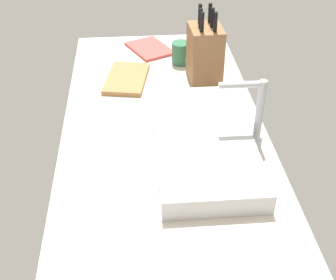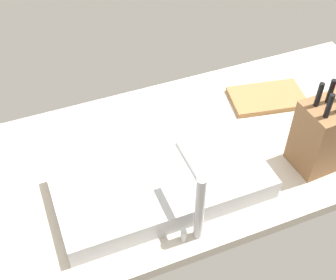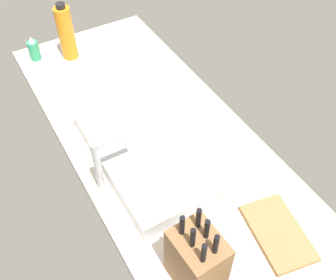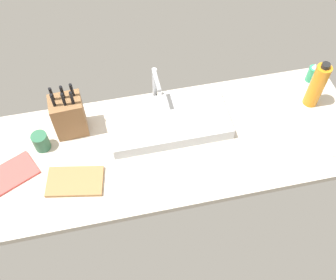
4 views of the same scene
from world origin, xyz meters
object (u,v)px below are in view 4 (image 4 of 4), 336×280
at_px(water_bottle, 317,85).
at_px(dinner_plate, 323,139).
at_px(knife_block, 69,115).
at_px(coffee_mug, 41,141).
at_px(sink_basin, 169,121).
at_px(faucet, 156,85).
at_px(dish_towel, 13,173).
at_px(soap_bottle, 312,73).
at_px(cutting_board, 75,181).

relative_size(water_bottle, dinner_plate, 1.31).
relative_size(knife_block, coffee_mug, 3.17).
relative_size(sink_basin, faucet, 2.62).
distance_m(knife_block, coffee_mug, 0.18).
bearing_deg(dinner_plate, knife_block, 164.94).
height_order(water_bottle, dish_towel, water_bottle).
height_order(soap_bottle, dish_towel, soap_bottle).
relative_size(faucet, dinner_plate, 1.07).
relative_size(sink_basin, cutting_board, 2.33).
bearing_deg(dish_towel, sink_basin, 9.50).
xyz_separation_m(knife_block, cutting_board, (-0.01, -0.30, -0.10)).
bearing_deg(dinner_plate, dish_towel, 175.38).
xyz_separation_m(water_bottle, dinner_plate, (-0.04, -0.24, -0.12)).
bearing_deg(faucet, cutting_board, -139.17).
relative_size(knife_block, dish_towel, 1.39).
bearing_deg(dinner_plate, water_bottle, 81.19).
xyz_separation_m(faucet, dish_towel, (-0.72, -0.28, -0.13)).
relative_size(dinner_plate, coffee_mug, 2.29).
bearing_deg(water_bottle, faucet, 168.02).
distance_m(cutting_board, soap_bottle, 1.34).
height_order(cutting_board, water_bottle, water_bottle).
bearing_deg(soap_bottle, cutting_board, -163.97).
height_order(water_bottle, dinner_plate, water_bottle).
height_order(soap_bottle, water_bottle, water_bottle).
distance_m(cutting_board, dinner_plate, 1.18).
xyz_separation_m(cutting_board, soap_bottle, (1.28, 0.37, 0.04)).
height_order(sink_basin, dinner_plate, sink_basin).
distance_m(faucet, water_bottle, 0.79).
relative_size(cutting_board, soap_bottle, 2.11).
xyz_separation_m(sink_basin, water_bottle, (0.74, -0.01, 0.10)).
distance_m(sink_basin, faucet, 0.19).
relative_size(water_bottle, dish_towel, 1.32).
height_order(cutting_board, coffee_mug, coffee_mug).
xyz_separation_m(knife_block, water_bottle, (1.21, -0.08, 0.02)).
relative_size(cutting_board, dinner_plate, 1.21).
xyz_separation_m(cutting_board, dish_towel, (-0.27, 0.10, -0.00)).
height_order(faucet, cutting_board, faucet).
bearing_deg(sink_basin, dish_towel, -170.50).
xyz_separation_m(sink_basin, knife_block, (-0.46, 0.07, 0.08)).
bearing_deg(faucet, sink_basin, -78.76).
distance_m(faucet, knife_block, 0.44).
bearing_deg(sink_basin, coffee_mug, -179.68).
bearing_deg(water_bottle, dinner_plate, -98.81).
bearing_deg(soap_bottle, water_bottle, -113.68).
bearing_deg(dinner_plate, faucet, 151.52).
distance_m(knife_block, soap_bottle, 1.27).
distance_m(knife_block, water_bottle, 1.21).
relative_size(sink_basin, dinner_plate, 2.81).
bearing_deg(soap_bottle, dish_towel, -170.31).
height_order(dish_towel, coffee_mug, coffee_mug).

